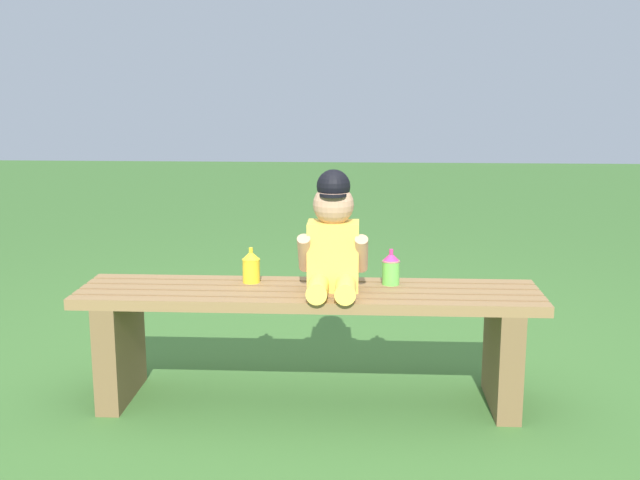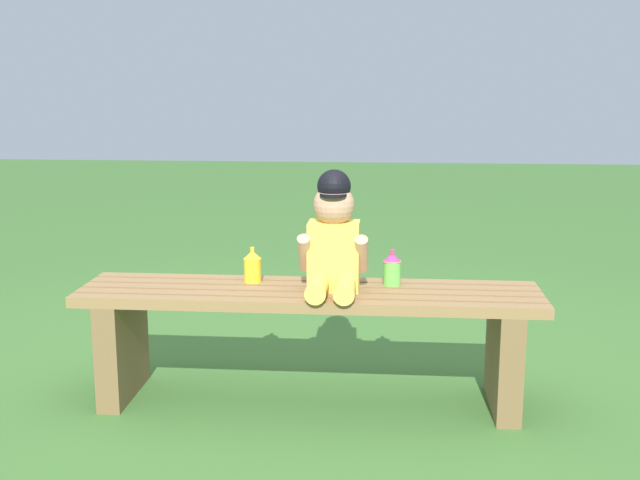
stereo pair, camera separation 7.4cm
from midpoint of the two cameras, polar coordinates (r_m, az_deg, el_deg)
ground_plane at (r=2.78m, az=0.01°, el=-11.60°), size 16.00×16.00×0.00m
park_bench at (r=2.69m, az=0.01°, el=-6.27°), size 1.55×0.34×0.40m
child_figure at (r=2.59m, az=1.80°, el=0.09°), size 0.23×0.27×0.40m
sippy_cup_left at (r=2.74m, az=-4.14°, el=-1.87°), size 0.06×0.06×0.12m
sippy_cup_right at (r=2.70m, az=6.04°, el=-2.07°), size 0.06×0.06×0.12m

